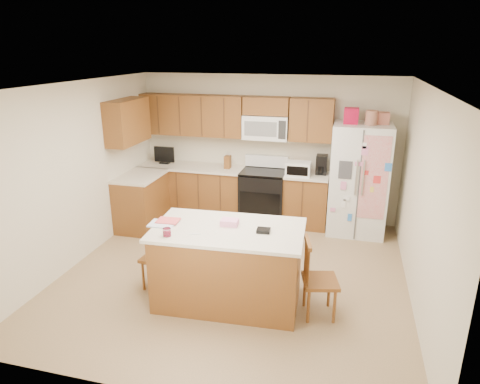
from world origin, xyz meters
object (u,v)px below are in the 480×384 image
(stove, at_px, (264,195))
(windsor_chair_back, at_px, (250,245))
(refrigerator, at_px, (359,178))
(windsor_chair_right, at_px, (318,280))
(island, at_px, (228,265))
(windsor_chair_left, at_px, (160,257))

(stove, xyz_separation_m, windsor_chair_back, (0.20, -1.89, -0.04))
(refrigerator, relative_size, windsor_chair_right, 2.19)
(stove, relative_size, island, 0.62)
(stove, xyz_separation_m, windsor_chair_left, (-0.83, -2.49, -0.06))
(windsor_chair_left, bearing_deg, island, -5.59)
(windsor_chair_right, bearing_deg, refrigerator, 80.76)
(stove, bearing_deg, windsor_chair_left, -108.42)
(windsor_chair_left, distance_m, windsor_chair_right, 1.99)
(windsor_chair_left, distance_m, windsor_chair_back, 1.20)
(stove, distance_m, island, 2.58)
(stove, distance_m, windsor_chair_back, 1.90)
(refrigerator, bearing_deg, windsor_chair_right, -99.24)
(stove, xyz_separation_m, island, (0.10, -2.58, 0.01))
(island, relative_size, windsor_chair_right, 1.97)
(island, distance_m, windsor_chair_left, 0.94)
(stove, bearing_deg, windsor_chair_back, -83.86)
(stove, distance_m, windsor_chair_left, 2.62)
(island, bearing_deg, refrigerator, 59.72)
(island, bearing_deg, windsor_chair_right, -1.30)
(island, relative_size, windsor_chair_back, 2.01)
(refrigerator, height_order, windsor_chair_back, refrigerator)
(stove, height_order, windsor_chair_back, stove)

